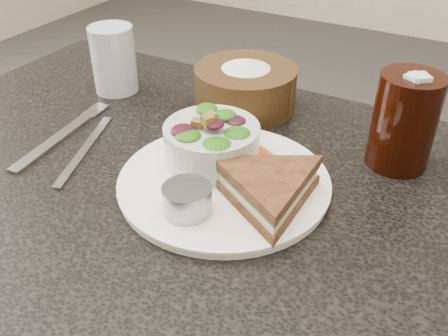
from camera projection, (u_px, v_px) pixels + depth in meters
dinner_plate at (224, 183)px, 0.67m from camera, size 0.28×0.28×0.01m
sandwich at (268, 188)px, 0.62m from camera, size 0.23×0.23×0.04m
salad_bowl at (212, 138)px, 0.68m from camera, size 0.14×0.14×0.08m
dressing_ramekin at (187, 200)px, 0.60m from camera, size 0.06×0.06×0.04m
orange_wedge at (255, 151)px, 0.70m from camera, size 0.08×0.08×0.03m
fork at (58, 139)px, 0.78m from camera, size 0.04×0.20×0.01m
knife at (85, 150)px, 0.75m from camera, size 0.08×0.19×0.00m
bread_basket at (246, 81)px, 0.84m from camera, size 0.23×0.23×0.10m
cola_glass at (405, 118)px, 0.68m from camera, size 0.09×0.09×0.15m
water_glass at (114, 59)px, 0.89m from camera, size 0.08×0.08×0.12m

